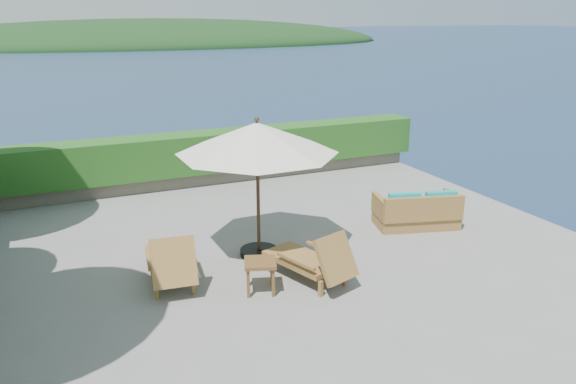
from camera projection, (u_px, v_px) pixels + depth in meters
name	position (u px, v px, depth m)	size (l,w,h in m)	color
ground	(291.00, 265.00, 10.03)	(12.00, 12.00, 0.00)	gray
foundation	(291.00, 340.00, 10.50)	(12.00, 12.00, 3.00)	#4C463D
offshore_island	(154.00, 44.00, 142.51)	(126.00, 57.60, 12.60)	#133316
planter_wall_far	(204.00, 176.00, 14.85)	(12.00, 0.60, 0.36)	#6F6858
hedge_far	(203.00, 152.00, 14.65)	(12.40, 0.90, 1.00)	#184814
patio_umbrella	(257.00, 139.00, 9.81)	(3.82, 3.82, 2.59)	black
lounge_left	(171.00, 261.00, 9.24)	(0.90, 1.76, 0.98)	olive
lounge_right	(313.00, 259.00, 9.30)	(1.17, 1.78, 0.95)	olive
side_table	(260.00, 266.00, 8.95)	(0.64, 0.64, 0.53)	brown
wicker_loveseat	(417.00, 212.00, 11.74)	(1.88, 1.30, 0.84)	olive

